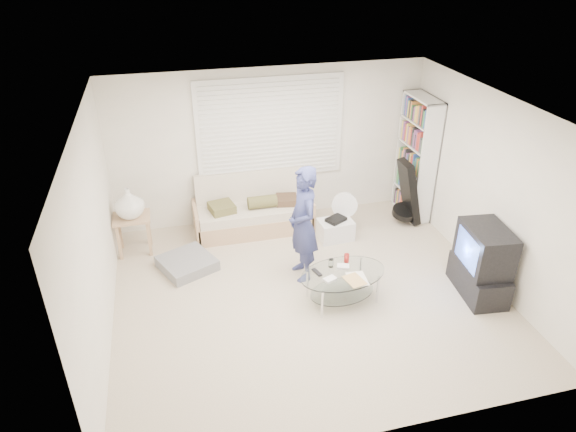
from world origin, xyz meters
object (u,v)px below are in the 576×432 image
object	(u,v)px
futon_sofa	(253,212)
coffee_table	(342,278)
tv_unit	(482,262)
bookshelf	(416,158)

from	to	relation	value
futon_sofa	coffee_table	world-z (taller)	futon_sofa
tv_unit	coffee_table	size ratio (longest dim) A/B	0.80
coffee_table	tv_unit	bearing A→B (deg)	-9.12
bookshelf	coffee_table	xyz separation A→B (m)	(-1.93, -1.98, -0.67)
bookshelf	tv_unit	xyz separation A→B (m)	(-0.13, -2.27, -0.53)
bookshelf	tv_unit	bearing A→B (deg)	-93.15
bookshelf	coffee_table	bearing A→B (deg)	-134.23
tv_unit	coffee_table	world-z (taller)	tv_unit
futon_sofa	bookshelf	distance (m)	2.80
futon_sofa	tv_unit	world-z (taller)	tv_unit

